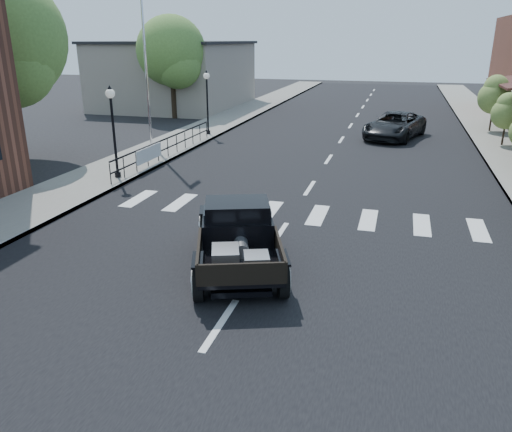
# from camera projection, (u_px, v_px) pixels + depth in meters

# --- Properties ---
(ground) EXTENTS (120.00, 120.00, 0.00)m
(ground) POSITION_uv_depth(u_px,v_px,m) (261.00, 264.00, 12.63)
(ground) COLOR black
(ground) RESTS_ON ground
(road) EXTENTS (14.00, 80.00, 0.02)m
(road) POSITION_uv_depth(u_px,v_px,m) (337.00, 147.00, 26.21)
(road) COLOR black
(road) RESTS_ON ground
(road_markings) EXTENTS (12.00, 60.00, 0.06)m
(road_markings) POSITION_uv_depth(u_px,v_px,m) (322.00, 170.00, 21.68)
(road_markings) COLOR silver
(road_markings) RESTS_ON ground
(sidewalk_left) EXTENTS (3.00, 80.00, 0.15)m
(sidewalk_left) POSITION_uv_depth(u_px,v_px,m) (187.00, 137.00, 28.39)
(sidewalk_left) COLOR gray
(sidewalk_left) RESTS_ON ground
(low_building_left) EXTENTS (10.00, 12.00, 5.00)m
(low_building_left) POSITION_uv_depth(u_px,v_px,m) (176.00, 76.00, 41.04)
(low_building_left) COLOR gray
(low_building_left) RESTS_ON ground
(railing) EXTENTS (0.08, 10.00, 1.00)m
(railing) POSITION_uv_depth(u_px,v_px,m) (168.00, 146.00, 23.36)
(railing) COLOR black
(railing) RESTS_ON sidewalk_left
(banner) EXTENTS (0.04, 2.20, 0.60)m
(banner) POSITION_uv_depth(u_px,v_px,m) (150.00, 159.00, 21.60)
(banner) COLOR silver
(banner) RESTS_ON sidewalk_left
(lamp_post_b) EXTENTS (0.36, 0.36, 3.57)m
(lamp_post_b) POSITION_uv_depth(u_px,v_px,m) (114.00, 133.00, 19.39)
(lamp_post_b) COLOR black
(lamp_post_b) RESTS_ON sidewalk_left
(lamp_post_c) EXTENTS (0.36, 0.36, 3.57)m
(lamp_post_c) POSITION_uv_depth(u_px,v_px,m) (207.00, 103.00, 28.44)
(lamp_post_c) COLOR black
(lamp_post_c) RESTS_ON sidewalk_left
(flagpole) EXTENTS (0.12, 0.12, 11.84)m
(flagpole) POSITION_uv_depth(u_px,v_px,m) (143.00, 23.00, 23.85)
(flagpole) COLOR silver
(flagpole) RESTS_ON sidewalk_left
(big_tree_near) EXTENTS (5.61, 5.61, 8.24)m
(big_tree_near) POSITION_uv_depth(u_px,v_px,m) (5.00, 69.00, 22.13)
(big_tree_near) COLOR #4F7632
(big_tree_near) RESTS_ON ground
(big_tree_far) EXTENTS (4.76, 4.76, 6.98)m
(big_tree_far) POSITION_uv_depth(u_px,v_px,m) (172.00, 68.00, 34.63)
(big_tree_far) COLOR #4F7632
(big_tree_far) RESTS_ON ground
(small_tree_d) EXTENTS (1.55, 1.55, 2.58)m
(small_tree_d) POSITION_uv_depth(u_px,v_px,m) (506.00, 120.00, 25.60)
(small_tree_d) COLOR olive
(small_tree_d) RESTS_ON sidewalk_right
(small_tree_e) EXTENTS (1.89, 1.89, 3.15)m
(small_tree_e) POSITION_uv_depth(u_px,v_px,m) (493.00, 104.00, 29.46)
(small_tree_e) COLOR olive
(small_tree_e) RESTS_ON sidewalk_right
(hotrod_pickup) EXTENTS (3.76, 5.28, 1.66)m
(hotrod_pickup) POSITION_uv_depth(u_px,v_px,m) (238.00, 235.00, 12.23)
(hotrod_pickup) COLOR black
(hotrod_pickup) RESTS_ON ground
(second_car) EXTENTS (3.79, 5.72, 1.46)m
(second_car) POSITION_uv_depth(u_px,v_px,m) (395.00, 126.00, 28.26)
(second_car) COLOR black
(second_car) RESTS_ON ground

